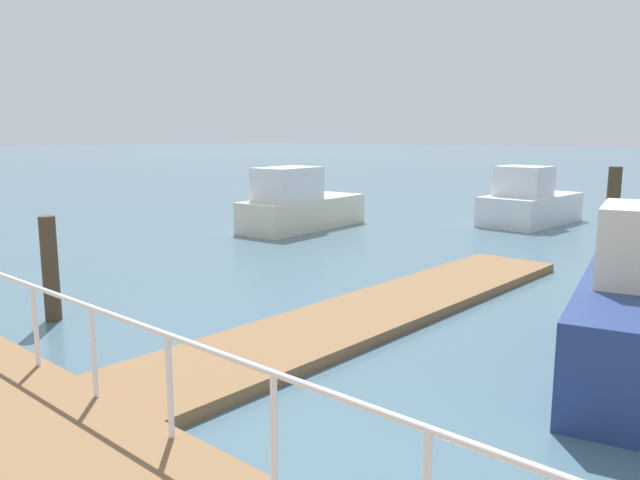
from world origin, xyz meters
TOP-DOWN VIEW (x-y plane):
  - floating_dock at (2.54, 9.21)m, footprint 12.07×2.00m
  - boardwalk_railing at (-3.15, 8.19)m, footprint 0.06×24.75m
  - dock_piling_1 at (-1.51, 13.43)m, footprint 0.29×0.29m
  - dock_piling_2 at (10.79, 7.60)m, footprint 0.34×0.34m
  - moored_boat_0 at (15.96, 12.04)m, footprint 4.55×2.31m
  - moored_boat_2 at (9.38, 17.60)m, footprint 5.27×2.21m

SIDE VIEW (x-z plane):
  - floating_dock at x=2.54m, z-range 0.00..0.18m
  - moored_boat_0 at x=15.96m, z-range -0.31..1.86m
  - moored_boat_2 at x=9.38m, z-range -0.27..1.94m
  - dock_piling_1 at x=-1.51m, z-range 0.00..1.91m
  - boardwalk_railing at x=-3.15m, z-range 0.68..1.76m
  - dock_piling_2 at x=10.79m, z-range 0.00..2.49m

